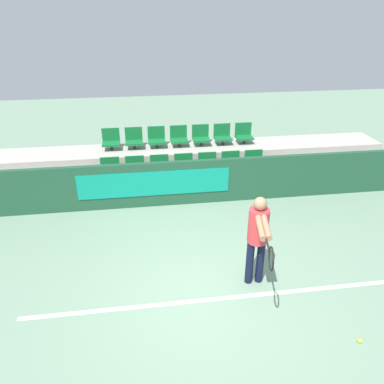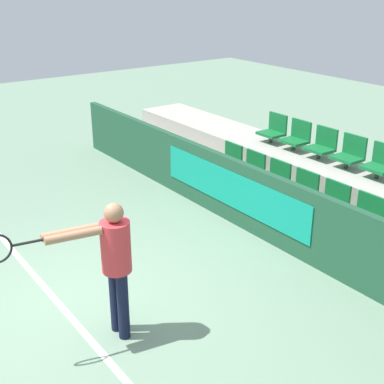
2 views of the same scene
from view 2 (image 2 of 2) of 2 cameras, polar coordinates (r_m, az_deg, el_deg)
The scene contains 17 objects.
ground_plane at distance 6.86m, azimuth -12.44°, elevation -12.14°, with size 30.00×30.00×0.00m, color gray.
court_baseline at distance 6.83m, azimuth -13.26°, elevation -12.37°, with size 6.08×0.08×0.01m.
barrier_wall at distance 8.18m, azimuth 7.95°, elevation -1.54°, with size 11.61×0.14×1.08m.
bleacher_tier_front at distance 8.73m, azimuth 10.91°, elevation -2.64°, with size 11.21×1.10×0.39m.
bleacher_tier_middle at distance 9.43m, azimuth 15.61°, elevation 0.16°, with size 11.21×1.10×0.79m.
stadium_chair_0 at distance 9.85m, azimuth 3.99°, elevation 3.45°, with size 0.46×0.38×0.54m.
stadium_chair_1 at distance 9.43m, azimuth 6.34°, elevation 2.47°, with size 0.46×0.38×0.54m.
stadium_chair_2 at distance 9.02m, azimuth 8.90°, elevation 1.41°, with size 0.46×0.38×0.54m.
stadium_chair_3 at distance 8.64m, azimuth 11.69°, elevation 0.24°, with size 0.46×0.38×0.54m.
stadium_chair_4 at distance 8.28m, azimuth 14.73°, elevation -1.04°, with size 0.46×0.38×0.54m.
stadium_chair_5 at distance 7.95m, azimuth 18.04°, elevation -2.42°, with size 0.46×0.38×0.54m.
stadium_chair_7 at distance 10.45m, azimuth 8.72°, elevation 6.61°, with size 0.46×0.38×0.54m.
stadium_chair_8 at distance 10.05m, azimuth 11.12°, elevation 5.81°, with size 0.46×0.38×0.54m.
stadium_chair_9 at distance 9.67m, azimuth 13.71°, elevation 4.93°, with size 0.46×0.38×0.54m.
stadium_chair_10 at distance 9.31m, azimuth 16.50°, elevation 3.98°, with size 0.46×0.38×0.54m.
stadium_chair_11 at distance 8.98m, azimuth 19.50°, elevation 2.94°, with size 0.46×0.38×0.54m.
tennis_player at distance 5.83m, azimuth -8.70°, elevation -6.90°, with size 0.42×1.50×1.62m.
Camera 2 is at (5.30, -2.08, 3.83)m, focal length 50.00 mm.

